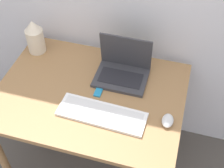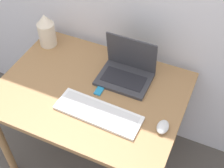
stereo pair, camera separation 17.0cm
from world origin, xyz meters
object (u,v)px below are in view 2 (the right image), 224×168
at_px(laptop, 127,70).
at_px(vase, 46,30).
at_px(keyboard, 98,113).
at_px(mouse, 163,127).
at_px(mp3_player, 99,91).

relative_size(laptop, vase, 1.35).
height_order(keyboard, mouse, mouse).
distance_m(mouse, mp3_player, 0.43).
xyz_separation_m(laptop, mp3_player, (-0.10, -0.18, -0.05)).
bearing_deg(vase, mouse, -21.16).
bearing_deg(vase, keyboard, -35.25).
xyz_separation_m(laptop, mouse, (0.32, -0.28, -0.04)).
relative_size(laptop, mp3_player, 4.75).
distance_m(keyboard, mouse, 0.35).
height_order(laptop, vase, laptop).
relative_size(mouse, vase, 0.40).
xyz_separation_m(mouse, vase, (-0.91, 0.35, 0.09)).
bearing_deg(keyboard, vase, 144.75).
xyz_separation_m(laptop, vase, (-0.60, 0.07, 0.06)).
height_order(mouse, mp3_player, mouse).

